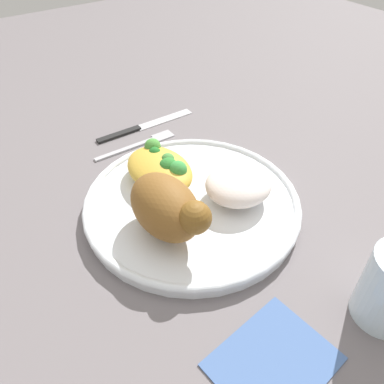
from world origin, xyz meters
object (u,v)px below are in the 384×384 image
(roasted_chicken, at_px, (168,208))
(mac_cheese_with_broccoli, at_px, (161,168))
(napkin, at_px, (273,361))
(plate, at_px, (192,203))
(rice_pile, at_px, (239,184))
(knife, at_px, (137,128))
(fork, at_px, (140,143))

(roasted_chicken, distance_m, mac_cheese_with_broccoli, 0.10)
(napkin, bearing_deg, roasted_chicken, 179.76)
(plate, distance_m, rice_pile, 0.07)
(roasted_chicken, height_order, mac_cheese_with_broccoli, roasted_chicken)
(knife, bearing_deg, plate, -8.93)
(plate, xyz_separation_m, roasted_chicken, (0.03, -0.05, 0.04))
(rice_pile, xyz_separation_m, knife, (-0.25, -0.02, -0.04))
(rice_pile, bearing_deg, knife, -175.73)
(plate, relative_size, mac_cheese_with_broccoli, 2.56)
(fork, bearing_deg, rice_pile, 10.38)
(roasted_chicken, height_order, rice_pile, roasted_chicken)
(roasted_chicken, distance_m, rice_pile, 0.11)
(roasted_chicken, xyz_separation_m, napkin, (0.19, -0.00, -0.05))
(roasted_chicken, xyz_separation_m, rice_pile, (-0.00, 0.11, -0.02))
(fork, distance_m, napkin, 0.40)
(plate, bearing_deg, mac_cheese_with_broccoli, -168.93)
(rice_pile, bearing_deg, napkin, -30.27)
(plate, xyz_separation_m, knife, (-0.22, 0.03, -0.01))
(knife, bearing_deg, rice_pile, 4.27)
(plate, relative_size, fork, 2.02)
(knife, bearing_deg, mac_cheese_with_broccoli, -16.04)
(roasted_chicken, xyz_separation_m, fork, (-0.21, 0.07, -0.05))
(napkin, bearing_deg, plate, 165.62)
(plate, distance_m, mac_cheese_with_broccoli, 0.07)
(fork, bearing_deg, mac_cheese_with_broccoli, -13.28)
(mac_cheese_with_broccoli, height_order, napkin, mac_cheese_with_broccoli)
(rice_pile, xyz_separation_m, napkin, (0.19, -0.11, -0.04))
(mac_cheese_with_broccoli, distance_m, fork, 0.12)
(plate, height_order, napkin, plate)
(roasted_chicken, bearing_deg, mac_cheese_with_broccoli, 154.32)
(rice_pile, distance_m, napkin, 0.22)
(roasted_chicken, distance_m, fork, 0.22)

